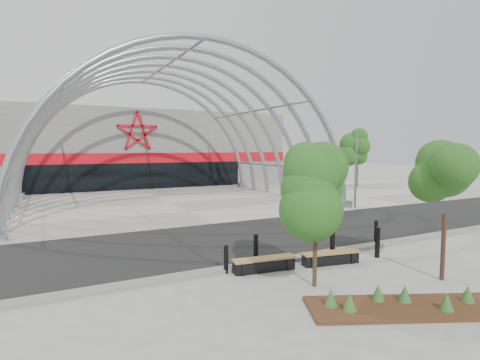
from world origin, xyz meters
TOP-DOWN VIEW (x-y plane):
  - ground at (0.00, 0.00)m, footprint 140.00×140.00m
  - road at (0.00, 3.50)m, footprint 140.00×7.00m
  - forecourt at (0.00, 15.50)m, footprint 60.00×17.00m
  - kerb at (0.00, -0.25)m, footprint 60.00×0.50m
  - arena_building at (0.00, 33.45)m, footprint 34.00×15.24m
  - vault_canopy at (0.00, 15.50)m, footprint 20.80×15.80m
  - planting_bed at (0.04, -4.97)m, footprint 5.14×3.43m
  - signal_pole at (10.32, 7.28)m, footprint 0.23×0.71m
  - street_tree_0 at (-0.96, -2.68)m, footprint 1.77×1.77m
  - street_tree_1 at (2.89, -4.05)m, footprint 1.69×1.69m
  - bench_0 at (-1.59, -0.84)m, footprint 2.20×0.74m
  - bench_1 at (0.88, -1.25)m, footprint 2.15×0.83m
  - bollard_0 at (-2.79, -0.44)m, footprint 0.15×0.15m
  - bollard_1 at (-1.38, 0.08)m, footprint 0.16×0.16m
  - bollard_2 at (1.26, -0.91)m, footprint 0.18×0.18m
  - bollard_3 at (2.97, -1.41)m, footprint 0.18×0.18m
  - bollard_4 at (4.68, 0.25)m, footprint 0.15×0.15m
  - bg_tree_1 at (21.00, 18.00)m, footprint 2.70×2.70m

SIDE VIEW (x-z plane):
  - ground at x=0.00m, z-range 0.00..0.00m
  - road at x=0.00m, z-range 0.00..0.02m
  - vault_canopy at x=0.00m, z-range -10.16..10.20m
  - forecourt at x=0.00m, z-range 0.00..0.04m
  - kerb at x=0.00m, z-range 0.00..0.12m
  - planting_bed at x=0.04m, z-range -0.14..0.39m
  - bench_1 at x=0.88m, z-range -0.01..0.44m
  - bench_0 at x=-1.59m, z-range -0.01..0.45m
  - bollard_0 at x=-2.79m, z-range 0.00..0.92m
  - bollard_4 at x=4.68m, z-range 0.00..0.95m
  - bollard_1 at x=-1.38m, z-range 0.00..1.02m
  - bollard_3 at x=2.97m, z-range 0.00..1.13m
  - bollard_2 at x=1.26m, z-range 0.00..1.14m
  - signal_pole at x=10.32m, z-range 0.11..5.11m
  - street_tree_1 at x=2.89m, z-range 0.87..4.88m
  - street_tree_0 at x=-0.96m, z-range 0.88..4.91m
  - arena_building at x=0.00m, z-range -0.01..7.99m
  - bg_tree_1 at x=21.00m, z-range 1.29..7.20m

